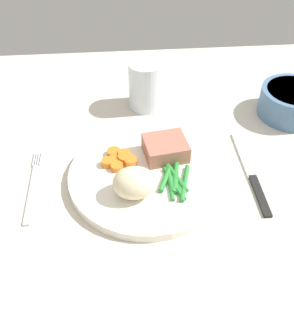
# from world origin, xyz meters

# --- Properties ---
(dining_table) EXTENTS (1.20, 0.90, 0.02)m
(dining_table) POSITION_xyz_m (0.00, 0.00, 0.01)
(dining_table) COLOR beige
(dining_table) RESTS_ON ground
(dinner_plate) EXTENTS (0.26, 0.26, 0.02)m
(dinner_plate) POSITION_xyz_m (-0.01, -0.01, 0.03)
(dinner_plate) COLOR white
(dinner_plate) RESTS_ON dining_table
(meat_portion) EXTENTS (0.08, 0.07, 0.03)m
(meat_portion) POSITION_xyz_m (0.03, 0.03, 0.05)
(meat_portion) COLOR #A86B56
(meat_portion) RESTS_ON dinner_plate
(mashed_potatoes) EXTENTS (0.07, 0.05, 0.05)m
(mashed_potatoes) POSITION_xyz_m (-0.03, -0.06, 0.06)
(mashed_potatoes) COLOR beige
(mashed_potatoes) RESTS_ON dinner_plate
(carrot_slices) EXTENTS (0.06, 0.06, 0.01)m
(carrot_slices) POSITION_xyz_m (-0.05, 0.02, 0.04)
(carrot_slices) COLOR orange
(carrot_slices) RESTS_ON dinner_plate
(green_beans) EXTENTS (0.06, 0.10, 0.01)m
(green_beans) POSITION_xyz_m (0.03, -0.04, 0.04)
(green_beans) COLOR #2D8C38
(green_beans) RESTS_ON dinner_plate
(fork) EXTENTS (0.01, 0.17, 0.00)m
(fork) POSITION_xyz_m (-0.20, -0.01, 0.02)
(fork) COLOR silver
(fork) RESTS_ON dining_table
(knife) EXTENTS (0.02, 0.21, 0.01)m
(knife) POSITION_xyz_m (0.17, -0.02, 0.02)
(knife) COLOR black
(knife) RESTS_ON dining_table
(water_glass) EXTENTS (0.07, 0.07, 0.10)m
(water_glass) POSITION_xyz_m (0.01, 0.20, 0.06)
(water_glass) COLOR silver
(water_glass) RESTS_ON dining_table
(salad_bowl) EXTENTS (0.13, 0.13, 0.06)m
(salad_bowl) POSITION_xyz_m (0.30, 0.15, 0.05)
(salad_bowl) COLOR #4C7299
(salad_bowl) RESTS_ON dining_table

